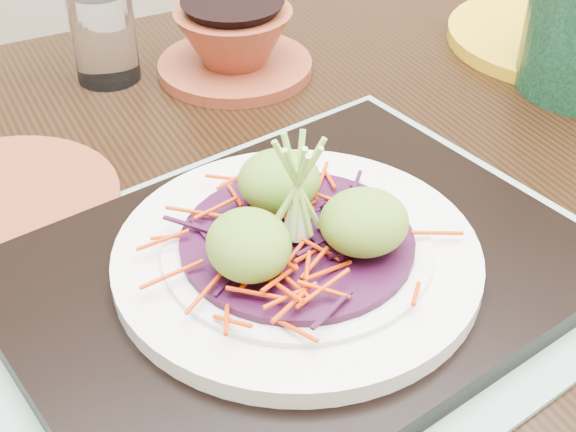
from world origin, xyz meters
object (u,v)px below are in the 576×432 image
object	(u,v)px
white_plate	(297,255)
terracotta_bowl_set	(234,45)
yellow_plate	(556,37)
dining_table	(301,343)
serving_tray	(297,274)
water_glass	(104,36)

from	to	relation	value
white_plate	terracotta_bowl_set	distance (m)	0.33
terracotta_bowl_set	yellow_plate	bearing A→B (deg)	-6.19
dining_table	yellow_plate	xyz separation A→B (m)	(0.36, 0.24, 0.12)
yellow_plate	terracotta_bowl_set	bearing A→B (deg)	173.81
serving_tray	yellow_plate	xyz separation A→B (m)	(0.38, 0.29, -0.01)
dining_table	serving_tray	bearing A→B (deg)	-122.67
dining_table	terracotta_bowl_set	xyz separation A→B (m)	(0.02, 0.28, 0.14)
dining_table	white_plate	xyz separation A→B (m)	(-0.02, -0.05, 0.14)
white_plate	terracotta_bowl_set	world-z (taller)	terracotta_bowl_set
serving_tray	white_plate	size ratio (longest dim) A/B	1.54
dining_table	serving_tray	xyz separation A→B (m)	(-0.02, -0.05, 0.12)
serving_tray	water_glass	size ratio (longest dim) A/B	4.25
serving_tray	white_plate	world-z (taller)	white_plate
white_plate	water_glass	world-z (taller)	water_glass
terracotta_bowl_set	yellow_plate	world-z (taller)	terracotta_bowl_set
water_glass	terracotta_bowl_set	bearing A→B (deg)	-11.54
water_glass	yellow_plate	bearing A→B (deg)	-7.61
terracotta_bowl_set	serving_tray	bearing A→B (deg)	-97.00
dining_table	serving_tray	size ratio (longest dim) A/B	3.85
serving_tray	white_plate	bearing A→B (deg)	84.56
yellow_plate	water_glass	bearing A→B (deg)	172.39
dining_table	terracotta_bowl_set	bearing A→B (deg)	75.97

